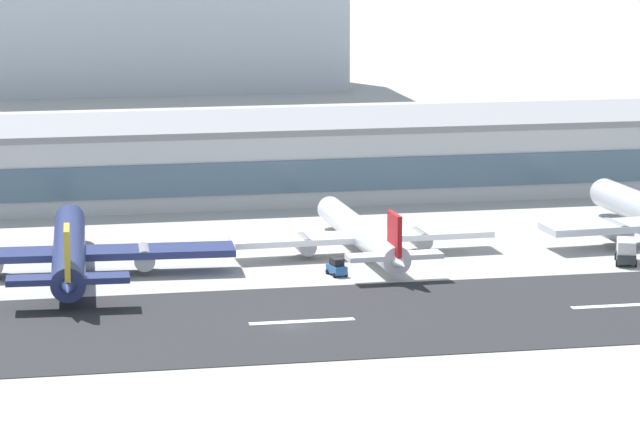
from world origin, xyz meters
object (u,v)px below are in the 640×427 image
(service_box_truck_1, at_px, (626,250))
(terminal_building, at_px, (313,155))
(airliner_gold_tail_gate_0, at_px, (69,253))
(service_baggage_tug_0, at_px, (337,267))
(airliner_red_tail_gate_1, at_px, (364,236))
(distant_hotel_block, at_px, (109,14))

(service_box_truck_1, bearing_deg, terminal_building, 45.43)
(airliner_gold_tail_gate_0, bearing_deg, terminal_building, -34.59)
(service_baggage_tug_0, height_order, service_box_truck_1, service_box_truck_1)
(terminal_building, xyz_separation_m, service_baggage_tug_0, (-8.52, -59.04, -4.95))
(airliner_gold_tail_gate_0, distance_m, service_baggage_tug_0, 33.51)
(airliner_red_tail_gate_1, xyz_separation_m, service_box_truck_1, (32.31, -10.98, -0.92))
(terminal_building, distance_m, service_baggage_tug_0, 59.86)
(terminal_building, bearing_deg, distant_hotel_block, 98.22)
(airliner_gold_tail_gate_0, xyz_separation_m, service_box_truck_1, (71.14, -6.22, -1.29))
(service_baggage_tug_0, bearing_deg, distant_hotel_block, 171.59)
(service_baggage_tug_0, bearing_deg, airliner_red_tail_gate_1, 138.93)
(service_baggage_tug_0, distance_m, service_box_truck_1, 38.20)
(service_baggage_tug_0, relative_size, service_box_truck_1, 0.54)
(airliner_red_tail_gate_1, bearing_deg, terminal_building, -4.97)
(airliner_gold_tail_gate_0, xyz_separation_m, airliner_red_tail_gate_1, (38.83, 4.75, -0.37))
(airliner_gold_tail_gate_0, bearing_deg, service_baggage_tug_0, -96.64)
(service_baggage_tug_0, bearing_deg, airliner_gold_tail_gate_0, -111.88)
(airliner_gold_tail_gate_0, height_order, service_box_truck_1, airliner_gold_tail_gate_0)
(terminal_building, height_order, airliner_gold_tail_gate_0, terminal_building)
(distant_hotel_block, relative_size, service_baggage_tug_0, 32.22)
(distant_hotel_block, bearing_deg, airliner_red_tail_gate_1, -84.58)
(distant_hotel_block, relative_size, airliner_red_tail_gate_1, 2.74)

